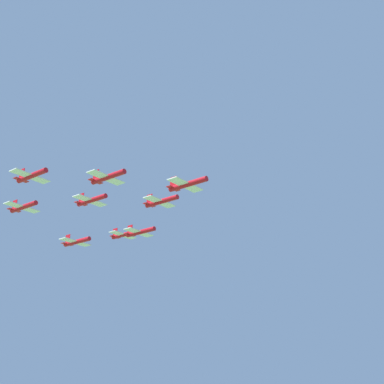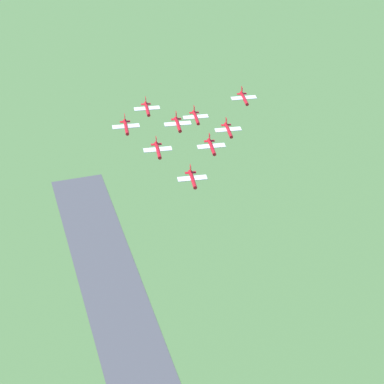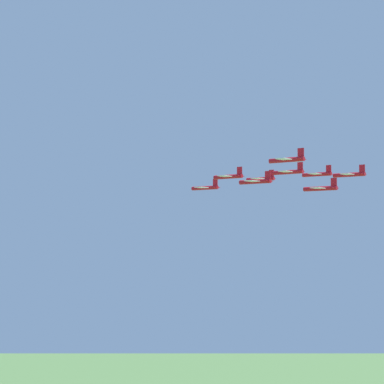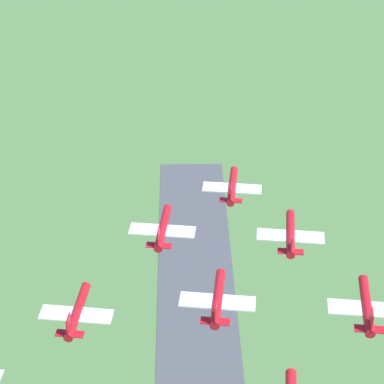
{
  "view_description": "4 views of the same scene",
  "coord_description": "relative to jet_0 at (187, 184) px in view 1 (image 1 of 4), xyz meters",
  "views": [
    {
      "loc": [
        32.8,
        61.97,
        129.05
      ],
      "look_at": [
        -2.54,
        -23.11,
        165.31
      ],
      "focal_mm": 50.0,
      "sensor_mm": 36.0,
      "label": 1
    },
    {
      "loc": [
        -61.23,
        139.61,
        276.89
      ],
      "look_at": [
        -2.14,
        -22.52,
        163.54
      ],
      "focal_mm": 70.0,
      "sensor_mm": 36.0,
      "label": 2
    },
    {
      "loc": [
        -86.53,
        -213.83,
        152.71
      ],
      "look_at": [
        -7.75,
        -28.1,
        165.45
      ],
      "focal_mm": 70.0,
      "sensor_mm": 36.0,
      "label": 3
    },
    {
      "loc": [
        44.2,
        -97.53,
        224.04
      ],
      "look_at": [
        -5.55,
        -28.18,
        167.04
      ],
      "focal_mm": 70.0,
      "sensor_mm": 36.0,
      "label": 4
    }
  ],
  "objects": [
    {
      "name": "jet_4",
      "position": [
        13.15,
        -23.2,
        2.96
      ],
      "size": [
        8.23,
        8.4,
        2.93
      ],
      "rotation": [
        0.0,
        0.0,
        0.52
      ],
      "color": "red"
    },
    {
      "name": "jet_0",
      "position": [
        0.0,
        0.0,
        0.0
      ],
      "size": [
        8.23,
        8.4,
        2.93
      ],
      "rotation": [
        0.0,
        0.0,
        0.52
      ],
      "color": "red"
    },
    {
      "name": "jet_1",
      "position": [
        -0.25,
        -15.47,
        1.95
      ],
      "size": [
        8.23,
        8.4,
        2.93
      ],
      "rotation": [
        0.0,
        0.0,
        0.52
      ],
      "color": "red"
    },
    {
      "name": "jet_2",
      "position": [
        13.4,
        -7.73,
        2.32
      ],
      "size": [
        8.23,
        8.4,
        2.93
      ],
      "rotation": [
        0.0,
        0.0,
        0.52
      ],
      "color": "red"
    },
    {
      "name": "jet_8",
      "position": [
        26.55,
        -30.94,
        2.13
      ],
      "size": [
        8.23,
        8.4,
        2.93
      ],
      "rotation": [
        0.0,
        0.0,
        0.52
      ],
      "color": "red"
    },
    {
      "name": "jet_7",
      "position": [
        12.9,
        -38.67,
        -2.25
      ],
      "size": [
        8.23,
        8.4,
        2.93
      ],
      "rotation": [
        0.0,
        0.0,
        0.52
      ],
      "color": "red"
    },
    {
      "name": "jet_5",
      "position": [
        26.8,
        -15.47,
        3.46
      ],
      "size": [
        8.23,
        8.4,
        2.93
      ],
      "rotation": [
        0.0,
        0.0,
        0.52
      ],
      "color": "red"
    },
    {
      "name": "jet_3",
      "position": [
        -0.5,
        -30.94,
        -0.45
      ],
      "size": [
        8.23,
        8.4,
        2.93
      ],
      "rotation": [
        0.0,
        0.0,
        0.52
      ],
      "color": "red"
    },
    {
      "name": "jet_6",
      "position": [
        -0.75,
        -46.41,
        3.29
      ],
      "size": [
        8.23,
        8.4,
        2.93
      ],
      "rotation": [
        0.0,
        0.0,
        0.52
      ],
      "color": "red"
    }
  ]
}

